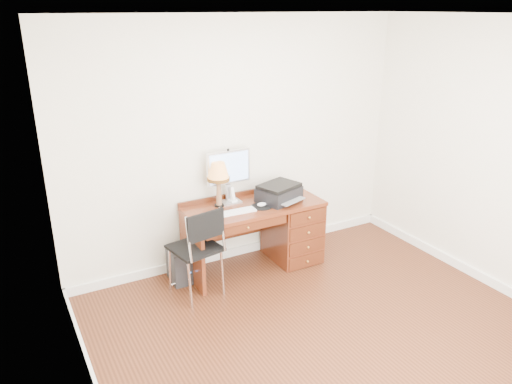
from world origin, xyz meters
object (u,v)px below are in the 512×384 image
desk (279,227)px  printer (279,193)px  leg_lamp (218,174)px  monitor (229,170)px  phone (232,198)px  chair (197,244)px  equipment_box (185,264)px

desk → printer: size_ratio=2.87×
desk → leg_lamp: 0.97m
monitor → phone: monitor is taller
desk → monitor: 0.89m
monitor → leg_lamp: bearing=-157.6°
monitor → chair: 0.92m
phone → printer: bearing=-37.4°
monitor → desk: bearing=-23.6°
printer → equipment_box: bearing=154.1°
leg_lamp → chair: leg_lamp is taller
printer → chair: bearing=173.9°
monitor → leg_lamp: 0.17m
monitor → printer: 0.60m
leg_lamp → equipment_box: leg_lamp is taller
monitor → equipment_box: size_ratio=1.56×
desk → monitor: bearing=158.3°
monitor → phone: bearing=-65.3°
printer → leg_lamp: size_ratio=1.07×
leg_lamp → equipment_box: size_ratio=1.33×
chair → equipment_box: 0.54m
chair → phone: bearing=26.0°
printer → monitor: bearing=134.9°
monitor → chair: monitor is taller
desk → phone: bearing=161.6°
monitor → chair: size_ratio=0.60×
phone → desk: bearing=-32.6°
chair → printer: bearing=2.3°
desk → chair: chair is taller
monitor → printer: (0.49, -0.24, -0.27)m
desk → printer: printer is taller
monitor → phone: (0.02, -0.04, -0.31)m
phone → equipment_box: 0.87m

